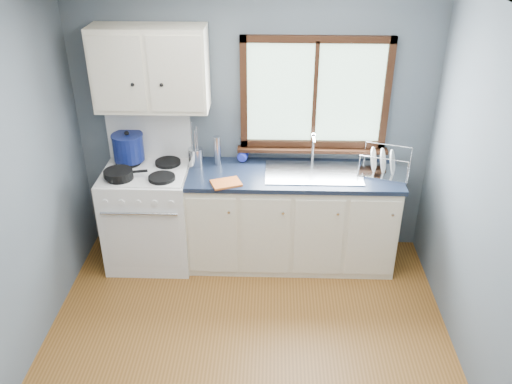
{
  "coord_description": "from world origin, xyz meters",
  "views": [
    {
      "loc": [
        0.17,
        -2.76,
        3.08
      ],
      "look_at": [
        0.05,
        0.9,
        1.05
      ],
      "focal_mm": 38.0,
      "sensor_mm": 36.0,
      "label": 1
    }
  ],
  "objects_px": {
    "gas_range": "(150,213)",
    "utensil_crock": "(196,157)",
    "stockpot": "(128,147)",
    "base_cabinets": "(291,222)",
    "thermos": "(217,151)",
    "dish_rack": "(384,166)",
    "skillet": "(118,173)",
    "sink": "(313,179)"
  },
  "relations": [
    {
      "from": "gas_range",
      "to": "utensil_crock",
      "type": "distance_m",
      "value": 0.69
    },
    {
      "from": "gas_range",
      "to": "stockpot",
      "type": "xyz_separation_m",
      "value": [
        -0.17,
        0.16,
        0.59
      ]
    },
    {
      "from": "gas_range",
      "to": "base_cabinets",
      "type": "distance_m",
      "value": 1.31
    },
    {
      "from": "gas_range",
      "to": "thermos",
      "type": "bearing_deg",
      "value": 15.28
    },
    {
      "from": "thermos",
      "to": "dish_rack",
      "type": "relative_size",
      "value": 0.54
    },
    {
      "from": "gas_range",
      "to": "utensil_crock",
      "type": "bearing_deg",
      "value": 18.18
    },
    {
      "from": "utensil_crock",
      "to": "thermos",
      "type": "relative_size",
      "value": 1.55
    },
    {
      "from": "thermos",
      "to": "dish_rack",
      "type": "height_order",
      "value": "thermos"
    },
    {
      "from": "skillet",
      "to": "stockpot",
      "type": "height_order",
      "value": "stockpot"
    },
    {
      "from": "skillet",
      "to": "utensil_crock",
      "type": "distance_m",
      "value": 0.69
    },
    {
      "from": "stockpot",
      "to": "utensil_crock",
      "type": "distance_m",
      "value": 0.61
    },
    {
      "from": "stockpot",
      "to": "thermos",
      "type": "bearing_deg",
      "value": 0.73
    },
    {
      "from": "gas_range",
      "to": "stockpot",
      "type": "relative_size",
      "value": 4.24
    },
    {
      "from": "gas_range",
      "to": "dish_rack",
      "type": "relative_size",
      "value": 2.69
    },
    {
      "from": "sink",
      "to": "gas_range",
      "type": "bearing_deg",
      "value": -179.29
    },
    {
      "from": "gas_range",
      "to": "utensil_crock",
      "type": "height_order",
      "value": "gas_range"
    },
    {
      "from": "base_cabinets",
      "to": "thermos",
      "type": "relative_size",
      "value": 6.84
    },
    {
      "from": "gas_range",
      "to": "dish_rack",
      "type": "height_order",
      "value": "gas_range"
    },
    {
      "from": "gas_range",
      "to": "stockpot",
      "type": "distance_m",
      "value": 0.64
    },
    {
      "from": "gas_range",
      "to": "skillet",
      "type": "bearing_deg",
      "value": -139.51
    },
    {
      "from": "base_cabinets",
      "to": "thermos",
      "type": "distance_m",
      "value": 0.95
    },
    {
      "from": "base_cabinets",
      "to": "sink",
      "type": "bearing_deg",
      "value": -0.13
    },
    {
      "from": "skillet",
      "to": "stockpot",
      "type": "xyz_separation_m",
      "value": [
        0.02,
        0.32,
        0.1
      ]
    },
    {
      "from": "sink",
      "to": "utensil_crock",
      "type": "height_order",
      "value": "utensil_crock"
    },
    {
      "from": "gas_range",
      "to": "stockpot",
      "type": "height_order",
      "value": "gas_range"
    },
    {
      "from": "base_cabinets",
      "to": "sink",
      "type": "height_order",
      "value": "sink"
    },
    {
      "from": "gas_range",
      "to": "thermos",
      "type": "distance_m",
      "value": 0.86
    },
    {
      "from": "gas_range",
      "to": "thermos",
      "type": "xyz_separation_m",
      "value": [
        0.63,
        0.17,
        0.56
      ]
    },
    {
      "from": "skillet",
      "to": "stockpot",
      "type": "relative_size",
      "value": 1.22
    },
    {
      "from": "utensil_crock",
      "to": "skillet",
      "type": "bearing_deg",
      "value": -154.04
    },
    {
      "from": "stockpot",
      "to": "dish_rack",
      "type": "height_order",
      "value": "stockpot"
    },
    {
      "from": "gas_range",
      "to": "stockpot",
      "type": "bearing_deg",
      "value": 136.33
    },
    {
      "from": "stockpot",
      "to": "base_cabinets",
      "type": "bearing_deg",
      "value": -5.53
    },
    {
      "from": "thermos",
      "to": "stockpot",
      "type": "bearing_deg",
      "value": -179.27
    },
    {
      "from": "utensil_crock",
      "to": "base_cabinets",
      "type": "bearing_deg",
      "value": -8.11
    },
    {
      "from": "sink",
      "to": "thermos",
      "type": "distance_m",
      "value": 0.89
    },
    {
      "from": "skillet",
      "to": "stockpot",
      "type": "bearing_deg",
      "value": 73.82
    },
    {
      "from": "base_cabinets",
      "to": "gas_range",
      "type": "bearing_deg",
      "value": -179.18
    },
    {
      "from": "utensil_crock",
      "to": "thermos",
      "type": "bearing_deg",
      "value": 8.5
    },
    {
      "from": "gas_range",
      "to": "thermos",
      "type": "height_order",
      "value": "gas_range"
    },
    {
      "from": "utensil_crock",
      "to": "thermos",
      "type": "distance_m",
      "value": 0.2
    },
    {
      "from": "utensil_crock",
      "to": "dish_rack",
      "type": "relative_size",
      "value": 0.83
    }
  ]
}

